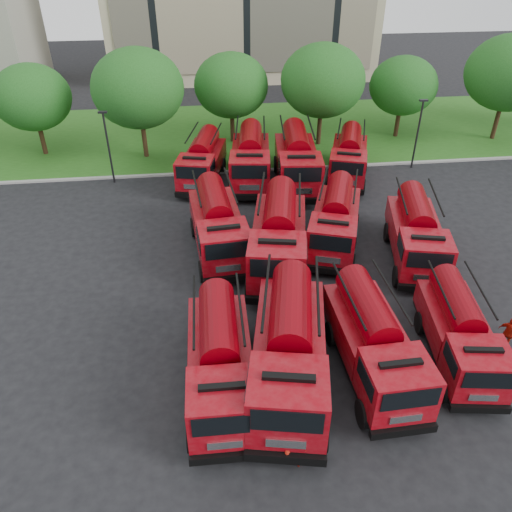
{
  "coord_description": "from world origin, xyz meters",
  "views": [
    {
      "loc": [
        -3.81,
        -16.21,
        15.44
      ],
      "look_at": [
        -1.41,
        3.96,
        1.8
      ],
      "focal_mm": 35.0,
      "sensor_mm": 36.0,
      "label": 1
    }
  ],
  "objects_px": {
    "firefighter_1": "(293,463)",
    "fire_truck_9": "(250,158)",
    "fire_truck_4": "(218,224)",
    "firefighter_2": "(504,347)",
    "fire_truck_6": "(335,220)",
    "fire_truck_7": "(416,233)",
    "fire_truck_8": "(202,160)",
    "fire_truck_11": "(349,157)",
    "fire_truck_3": "(459,332)",
    "fire_truck_2": "(374,341)",
    "fire_truck_10": "(297,160)",
    "fire_truck_5": "(279,236)",
    "firefighter_5": "(428,296)",
    "fire_truck_1": "(289,349)",
    "fire_truck_0": "(220,360)",
    "firefighter_4": "(271,356)"
  },
  "relations": [
    {
      "from": "fire_truck_1",
      "to": "fire_truck_4",
      "type": "relative_size",
      "value": 1.09
    },
    {
      "from": "fire_truck_2",
      "to": "fire_truck_4",
      "type": "relative_size",
      "value": 0.93
    },
    {
      "from": "fire_truck_3",
      "to": "fire_truck_8",
      "type": "xyz_separation_m",
      "value": [
        -9.98,
        18.71,
        0.12
      ]
    },
    {
      "from": "fire_truck_4",
      "to": "firefighter_2",
      "type": "bearing_deg",
      "value": -42.37
    },
    {
      "from": "fire_truck_9",
      "to": "firefighter_2",
      "type": "bearing_deg",
      "value": -55.88
    },
    {
      "from": "fire_truck_2",
      "to": "firefighter_2",
      "type": "bearing_deg",
      "value": 3.61
    },
    {
      "from": "fire_truck_0",
      "to": "fire_truck_10",
      "type": "distance_m",
      "value": 19.18
    },
    {
      "from": "fire_truck_2",
      "to": "fire_truck_6",
      "type": "distance_m",
      "value": 9.69
    },
    {
      "from": "fire_truck_6",
      "to": "firefighter_5",
      "type": "distance_m",
      "value": 6.51
    },
    {
      "from": "fire_truck_3",
      "to": "fire_truck_11",
      "type": "height_order",
      "value": "fire_truck_11"
    },
    {
      "from": "fire_truck_8",
      "to": "fire_truck_11",
      "type": "bearing_deg",
      "value": 9.67
    },
    {
      "from": "fire_truck_0",
      "to": "fire_truck_8",
      "type": "xyz_separation_m",
      "value": [
        -0.12,
        19.29,
        -0.03
      ]
    },
    {
      "from": "fire_truck_2",
      "to": "firefighter_1",
      "type": "bearing_deg",
      "value": -136.92
    },
    {
      "from": "fire_truck_0",
      "to": "fire_truck_10",
      "type": "xyz_separation_m",
      "value": [
        6.37,
        18.08,
        0.21
      ]
    },
    {
      "from": "fire_truck_9",
      "to": "fire_truck_11",
      "type": "relative_size",
      "value": 1.07
    },
    {
      "from": "fire_truck_10",
      "to": "fire_truck_11",
      "type": "distance_m",
      "value": 3.9
    },
    {
      "from": "fire_truck_2",
      "to": "fire_truck_8",
      "type": "bearing_deg",
      "value": 106.42
    },
    {
      "from": "fire_truck_9",
      "to": "fire_truck_7",
      "type": "bearing_deg",
      "value": -47.52
    },
    {
      "from": "firefighter_2",
      "to": "fire_truck_8",
      "type": "bearing_deg",
      "value": 5.01
    },
    {
      "from": "fire_truck_3",
      "to": "fire_truck_6",
      "type": "xyz_separation_m",
      "value": [
        -2.85,
        9.36,
        0.17
      ]
    },
    {
      "from": "fire_truck_2",
      "to": "fire_truck_5",
      "type": "bearing_deg",
      "value": 106.03
    },
    {
      "from": "fire_truck_2",
      "to": "fire_truck_4",
      "type": "xyz_separation_m",
      "value": [
        -5.64,
        9.8,
        0.09
      ]
    },
    {
      "from": "fire_truck_0",
      "to": "fire_truck_4",
      "type": "distance_m",
      "value": 10.1
    },
    {
      "from": "fire_truck_4",
      "to": "fire_truck_8",
      "type": "xyz_separation_m",
      "value": [
        -0.59,
        9.2,
        -0.12
      ]
    },
    {
      "from": "firefighter_1",
      "to": "firefighter_5",
      "type": "bearing_deg",
      "value": 74.1
    },
    {
      "from": "fire_truck_6",
      "to": "fire_truck_10",
      "type": "relative_size",
      "value": 0.91
    },
    {
      "from": "fire_truck_6",
      "to": "firefighter_2",
      "type": "distance_m",
      "value": 10.67
    },
    {
      "from": "fire_truck_3",
      "to": "fire_truck_9",
      "type": "xyz_separation_m",
      "value": [
        -6.63,
        18.33,
        0.29
      ]
    },
    {
      "from": "fire_truck_3",
      "to": "fire_truck_2",
      "type": "bearing_deg",
      "value": -167.05
    },
    {
      "from": "fire_truck_3",
      "to": "firefighter_2",
      "type": "xyz_separation_m",
      "value": [
        2.53,
        0.3,
        -1.45
      ]
    },
    {
      "from": "fire_truck_3",
      "to": "firefighter_1",
      "type": "bearing_deg",
      "value": -142.9
    },
    {
      "from": "fire_truck_6",
      "to": "firefighter_2",
      "type": "relative_size",
      "value": 4.57
    },
    {
      "from": "fire_truck_6",
      "to": "fire_truck_7",
      "type": "bearing_deg",
      "value": -7.15
    },
    {
      "from": "fire_truck_2",
      "to": "fire_truck_5",
      "type": "relative_size",
      "value": 0.85
    },
    {
      "from": "fire_truck_10",
      "to": "fire_truck_0",
      "type": "bearing_deg",
      "value": -103.48
    },
    {
      "from": "firefighter_5",
      "to": "fire_truck_9",
      "type": "bearing_deg",
      "value": -63.01
    },
    {
      "from": "fire_truck_4",
      "to": "firefighter_1",
      "type": "distance_m",
      "value": 13.88
    },
    {
      "from": "fire_truck_5",
      "to": "firefighter_5",
      "type": "xyz_separation_m",
      "value": [
        7.02,
        -3.54,
        -1.82
      ]
    },
    {
      "from": "fire_truck_2",
      "to": "fire_truck_4",
      "type": "height_order",
      "value": "fire_truck_4"
    },
    {
      "from": "fire_truck_5",
      "to": "firefighter_4",
      "type": "distance_m",
      "value": 7.09
    },
    {
      "from": "fire_truck_6",
      "to": "firefighter_1",
      "type": "height_order",
      "value": "fire_truck_6"
    },
    {
      "from": "firefighter_1",
      "to": "fire_truck_9",
      "type": "bearing_deg",
      "value": 116.65
    },
    {
      "from": "fire_truck_2",
      "to": "firefighter_4",
      "type": "relative_size",
      "value": 3.75
    },
    {
      "from": "fire_truck_7",
      "to": "fire_truck_10",
      "type": "bearing_deg",
      "value": 127.62
    },
    {
      "from": "fire_truck_2",
      "to": "fire_truck_7",
      "type": "distance_m",
      "value": 9.11
    },
    {
      "from": "fire_truck_9",
      "to": "fire_truck_0",
      "type": "bearing_deg",
      "value": -92.51
    },
    {
      "from": "fire_truck_3",
      "to": "fire_truck_10",
      "type": "relative_size",
      "value": 0.81
    },
    {
      "from": "fire_truck_8",
      "to": "fire_truck_1",
      "type": "bearing_deg",
      "value": -68.75
    },
    {
      "from": "fire_truck_1",
      "to": "fire_truck_7",
      "type": "relative_size",
      "value": 1.11
    },
    {
      "from": "fire_truck_5",
      "to": "firefighter_2",
      "type": "distance_m",
      "value": 11.68
    }
  ]
}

